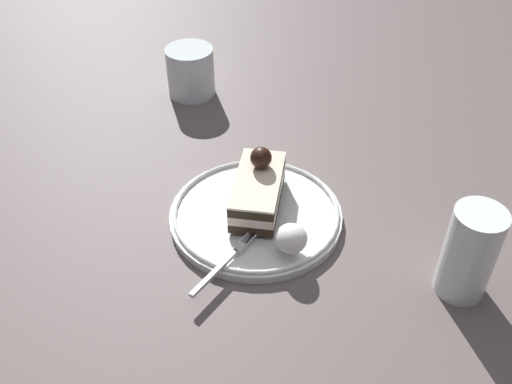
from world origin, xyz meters
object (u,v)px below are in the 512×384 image
cake_slice (258,189)px  drink_glass_far (468,257)px  whipped_cream_dollop (291,239)px  drink_glass_near (191,74)px  dessert_plate (256,214)px  fork (229,259)px

cake_slice → drink_glass_far: bearing=87.9°
cake_slice → whipped_cream_dollop: (0.06, 0.07, -0.01)m
drink_glass_near → dessert_plate: bearing=46.5°
drink_glass_far → fork: bearing=-68.6°
whipped_cream_dollop → cake_slice: bearing=-128.0°
cake_slice → whipped_cream_dollop: bearing=52.0°
whipped_cream_dollop → drink_glass_near: size_ratio=0.47×
fork → dessert_plate: bearing=-172.7°
whipped_cream_dollop → fork: 0.08m
cake_slice → drink_glass_far: (0.01, 0.26, 0.01)m
dessert_plate → cake_slice: (-0.01, -0.00, 0.03)m
cake_slice → drink_glass_far: size_ratio=1.16×
dessert_plate → drink_glass_near: drink_glass_near is taller
cake_slice → whipped_cream_dollop: size_ratio=3.50×
dessert_plate → fork: 0.09m
fork → drink_glass_near: size_ratio=1.57×
cake_slice → drink_glass_near: (-0.22, -0.24, -0.00)m
drink_glass_far → dessert_plate: bearing=-89.0°
dessert_plate → fork: (0.09, 0.01, 0.01)m
drink_glass_far → drink_glass_near: bearing=-114.3°
dessert_plate → fork: size_ratio=1.74×
dessert_plate → drink_glass_near: 0.34m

